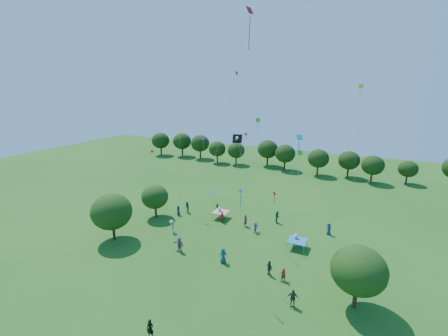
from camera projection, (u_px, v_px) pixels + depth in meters
near_tree_west at (112, 212)px, 39.00m from camera, size 5.26×5.26×6.34m
near_tree_north at (155, 197)px, 46.18m from camera, size 4.12×4.12×5.14m
near_tree_east at (359, 270)px, 26.65m from camera, size 4.88×4.88×6.12m
treeline at (294, 154)px, 71.59m from camera, size 88.01×8.77×6.77m
tent_red_stripe at (221, 212)px, 46.14m from camera, size 2.20×2.20×1.10m
tent_blue at (297, 241)px, 37.58m from camera, size 2.20×2.20×1.10m
man_in_black at (150, 329)px, 24.17m from camera, size 0.71×0.58×1.63m
crowd_person_0 at (329, 229)px, 41.06m from camera, size 0.91×0.90×1.69m
crowd_person_1 at (283, 274)px, 31.27m from camera, size 0.66×0.63×1.50m
crowd_person_2 at (277, 217)px, 44.65m from camera, size 0.81×1.04×1.86m
crowd_person_3 at (219, 212)px, 46.42m from camera, size 1.23×0.79×1.74m
crowd_person_4 at (293, 298)px, 27.58m from camera, size 1.13×0.70×1.79m
crowd_person_5 at (255, 227)px, 41.68m from camera, size 0.61×1.49×1.56m
crowd_person_6 at (178, 210)px, 47.35m from camera, size 0.83×0.86×1.58m
crowd_person_7 at (222, 217)px, 44.71m from camera, size 0.74×0.63×1.69m
crowd_person_8 at (217, 209)px, 47.98m from camera, size 0.90×0.84×1.62m
crowd_person_9 at (172, 226)px, 41.74m from camera, size 1.26×1.13×1.81m
crowd_person_10 at (269, 268)px, 32.18m from camera, size 1.09×0.95×1.73m
crowd_person_11 at (179, 244)px, 36.90m from camera, size 1.81×0.91×1.86m
crowd_person_12 at (223, 255)px, 34.49m from camera, size 1.04×0.90×1.85m
crowd_person_13 at (246, 221)px, 43.44m from camera, size 0.57×0.75×1.82m
crowd_person_14 at (187, 207)px, 48.18m from camera, size 0.95×1.01×1.82m
crowd_person_15 at (296, 240)px, 38.10m from camera, size 0.98×1.18×1.66m
pirate_kite at (238, 142)px, 34.09m from camera, size 6.90×2.21×13.14m
red_high_kite at (238, 64)px, 29.87m from camera, size 6.62×1.24×25.73m
small_kite_0 at (274, 202)px, 36.18m from camera, size 0.96×1.92×6.29m
small_kite_1 at (241, 152)px, 45.02m from camera, size 1.56×5.04×11.72m
small_kite_2 at (180, 143)px, 47.47m from camera, size 0.68×0.55×11.96m
small_kite_3 at (298, 180)px, 29.39m from camera, size 0.57×0.57×12.51m
small_kite_4 at (242, 210)px, 28.69m from camera, size 0.36×1.65×9.14m
small_kite_5 at (204, 152)px, 50.40m from camera, size 3.46×4.44×10.14m
small_kite_6 at (212, 195)px, 42.07m from camera, size 0.68×1.56×4.32m
small_kite_7 at (292, 175)px, 25.47m from camera, size 2.58×1.52×14.66m
small_kite_8 at (228, 112)px, 45.36m from camera, size 4.09×2.81×20.58m
small_kite_9 at (159, 165)px, 46.23m from camera, size 2.12×3.99×9.18m
small_kite_10 at (358, 122)px, 36.96m from camera, size 1.12×1.57×18.72m
small_kite_11 at (259, 142)px, 39.35m from camera, size 1.91×0.61×14.47m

